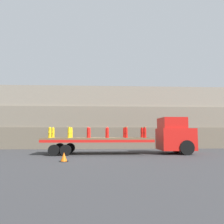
% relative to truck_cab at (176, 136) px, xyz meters
% --- Properties ---
extents(ground_plane, '(120.00, 120.00, 0.00)m').
position_rel_truck_cab_xyz_m(ground_plane, '(-6.27, 0.00, -1.44)').
color(ground_plane, '#38383A').
extents(rock_cliff, '(60.00, 3.30, 6.64)m').
position_rel_truck_cab_xyz_m(rock_cliff, '(-6.27, 6.92, 1.88)').
color(rock_cliff, '#665B4C').
rests_on(rock_cliff, ground_plane).
extents(truck_cab, '(2.62, 2.60, 2.87)m').
position_rel_truck_cab_xyz_m(truck_cab, '(0.00, 0.00, 0.00)').
color(truck_cab, red).
rests_on(truck_cab, ground_plane).
extents(flatbed_trailer, '(8.45, 2.66, 1.28)m').
position_rel_truck_cab_xyz_m(flatbed_trailer, '(-6.83, 0.00, -0.40)').
color(flatbed_trailer, brown).
rests_on(flatbed_trailer, ground_plane).
extents(fire_hydrant_yellow_near_0, '(0.29, 0.51, 0.82)m').
position_rel_truck_cab_xyz_m(fire_hydrant_yellow_near_0, '(-9.89, -0.56, 0.24)').
color(fire_hydrant_yellow_near_0, gold).
rests_on(fire_hydrant_yellow_near_0, flatbed_trailer).
extents(fire_hydrant_yellow_far_0, '(0.29, 0.51, 0.82)m').
position_rel_truck_cab_xyz_m(fire_hydrant_yellow_far_0, '(-9.89, 0.56, 0.24)').
color(fire_hydrant_yellow_far_0, gold).
rests_on(fire_hydrant_yellow_far_0, flatbed_trailer).
extents(fire_hydrant_yellow_near_1, '(0.29, 0.51, 0.82)m').
position_rel_truck_cab_xyz_m(fire_hydrant_yellow_near_1, '(-8.44, -0.56, 0.24)').
color(fire_hydrant_yellow_near_1, gold).
rests_on(fire_hydrant_yellow_near_1, flatbed_trailer).
extents(fire_hydrant_yellow_far_1, '(0.29, 0.51, 0.82)m').
position_rel_truck_cab_xyz_m(fire_hydrant_yellow_far_1, '(-8.44, 0.56, 0.24)').
color(fire_hydrant_yellow_far_1, gold).
rests_on(fire_hydrant_yellow_far_1, flatbed_trailer).
extents(fire_hydrant_red_near_2, '(0.29, 0.51, 0.82)m').
position_rel_truck_cab_xyz_m(fire_hydrant_red_near_2, '(-6.99, -0.56, 0.24)').
color(fire_hydrant_red_near_2, red).
rests_on(fire_hydrant_red_near_2, flatbed_trailer).
extents(fire_hydrant_red_far_2, '(0.29, 0.51, 0.82)m').
position_rel_truck_cab_xyz_m(fire_hydrant_red_far_2, '(-6.99, 0.56, 0.24)').
color(fire_hydrant_red_far_2, red).
rests_on(fire_hydrant_red_far_2, flatbed_trailer).
extents(fire_hydrant_red_near_3, '(0.29, 0.51, 0.82)m').
position_rel_truck_cab_xyz_m(fire_hydrant_red_near_3, '(-5.54, -0.56, 0.24)').
color(fire_hydrant_red_near_3, red).
rests_on(fire_hydrant_red_near_3, flatbed_trailer).
extents(fire_hydrant_red_far_3, '(0.29, 0.51, 0.82)m').
position_rel_truck_cab_xyz_m(fire_hydrant_red_far_3, '(-5.54, 0.56, 0.24)').
color(fire_hydrant_red_far_3, red).
rests_on(fire_hydrant_red_far_3, flatbed_trailer).
extents(fire_hydrant_red_near_4, '(0.29, 0.51, 0.82)m').
position_rel_truck_cab_xyz_m(fire_hydrant_red_near_4, '(-4.09, -0.56, 0.24)').
color(fire_hydrant_red_near_4, red).
rests_on(fire_hydrant_red_near_4, flatbed_trailer).
extents(fire_hydrant_red_far_4, '(0.29, 0.51, 0.82)m').
position_rel_truck_cab_xyz_m(fire_hydrant_red_far_4, '(-4.09, 0.56, 0.24)').
color(fire_hydrant_red_far_4, red).
rests_on(fire_hydrant_red_far_4, flatbed_trailer).
extents(fire_hydrant_red_near_5, '(0.29, 0.51, 0.82)m').
position_rel_truck_cab_xyz_m(fire_hydrant_red_near_5, '(-2.64, -0.56, 0.24)').
color(fire_hydrant_red_near_5, red).
rests_on(fire_hydrant_red_near_5, flatbed_trailer).
extents(fire_hydrant_red_far_5, '(0.29, 0.51, 0.82)m').
position_rel_truck_cab_xyz_m(fire_hydrant_red_far_5, '(-2.64, 0.56, 0.24)').
color(fire_hydrant_red_far_5, red).
rests_on(fire_hydrant_red_far_5, flatbed_trailer).
extents(cargo_strap_rear, '(0.05, 2.76, 0.01)m').
position_rel_truck_cab_xyz_m(cargo_strap_rear, '(-8.44, 0.00, 0.67)').
color(cargo_strap_rear, yellow).
rests_on(cargo_strap_rear, fire_hydrant_yellow_near_1).
extents(cargo_strap_middle, '(0.05, 2.76, 0.01)m').
position_rel_truck_cab_xyz_m(cargo_strap_middle, '(-4.09, 0.00, 0.67)').
color(cargo_strap_middle, yellow).
rests_on(cargo_strap_middle, fire_hydrant_red_near_4).
extents(cargo_strap_front, '(0.05, 2.76, 0.01)m').
position_rel_truck_cab_xyz_m(cargo_strap_front, '(-2.64, 0.00, 0.67)').
color(cargo_strap_front, yellow).
rests_on(cargo_strap_front, fire_hydrant_red_near_5).
extents(traffic_cone, '(0.49, 0.49, 0.54)m').
position_rel_truck_cab_xyz_m(traffic_cone, '(-8.19, -4.31, -1.18)').
color(traffic_cone, black).
rests_on(traffic_cone, ground_plane).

